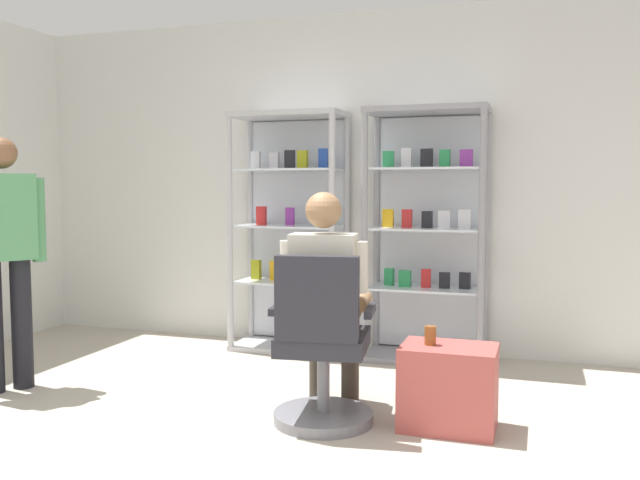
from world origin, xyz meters
The scene contains 8 objects.
back_wall centered at (0.00, 3.00, 1.35)m, with size 6.00×0.10×2.70m, color silver.
display_cabinet_left centered at (-0.55, 2.76, 0.96)m, with size 0.90×0.45×1.90m.
display_cabinet_right centered at (0.55, 2.76, 0.97)m, with size 0.90×0.45×1.90m.
office_chair centered at (0.25, 1.12, 0.39)m, with size 0.60×0.56×0.96m.
seated_shopkeeper centered at (0.22, 1.28, 0.71)m, with size 0.53×0.60×1.29m.
storage_crate centered at (0.91, 1.30, 0.23)m, with size 0.51×0.36×0.46m, color #B24C47.
tea_glass centered at (0.81, 1.29, 0.51)m, with size 0.06×0.06×0.10m, color brown.
standing_customer centered at (-1.89, 1.11, 0.93)m, with size 0.38×0.45×1.63m.
Camera 1 is at (1.38, -2.35, 1.32)m, focal length 38.01 mm.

